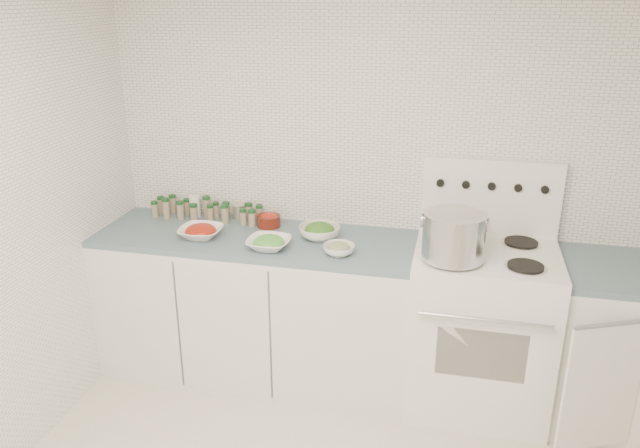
{
  "coord_description": "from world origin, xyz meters",
  "views": [
    {
      "loc": [
        0.29,
        -1.99,
        2.24
      ],
      "look_at": [
        -0.43,
        1.14,
        1.03
      ],
      "focal_mm": 35.0,
      "sensor_mm": 36.0,
      "label": 1
    }
  ],
  "objects_px": {
    "bowl_tomato": "(201,232)",
    "stock_pot": "(454,234)",
    "bowl_snowpea": "(269,243)",
    "stove": "(480,323)"
  },
  "relations": [
    {
      "from": "stove",
      "to": "bowl_tomato",
      "type": "bearing_deg",
      "value": -177.1
    },
    {
      "from": "bowl_snowpea",
      "to": "stock_pot",
      "type": "bearing_deg",
      "value": -0.54
    },
    {
      "from": "stove",
      "to": "stock_pot",
      "type": "bearing_deg",
      "value": -138.45
    },
    {
      "from": "bowl_tomato",
      "to": "bowl_snowpea",
      "type": "xyz_separation_m",
      "value": [
        0.43,
        -0.07,
        -0.0
      ]
    },
    {
      "from": "stove",
      "to": "bowl_snowpea",
      "type": "distance_m",
      "value": 1.26
    },
    {
      "from": "stove",
      "to": "bowl_tomato",
      "type": "distance_m",
      "value": 1.66
    },
    {
      "from": "stove",
      "to": "bowl_snowpea",
      "type": "relative_size",
      "value": 5.66
    },
    {
      "from": "stove",
      "to": "stock_pot",
      "type": "relative_size",
      "value": 4.03
    },
    {
      "from": "bowl_tomato",
      "to": "stock_pot",
      "type": "bearing_deg",
      "value": -3.28
    },
    {
      "from": "stock_pot",
      "to": "bowl_tomato",
      "type": "height_order",
      "value": "stock_pot"
    }
  ]
}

